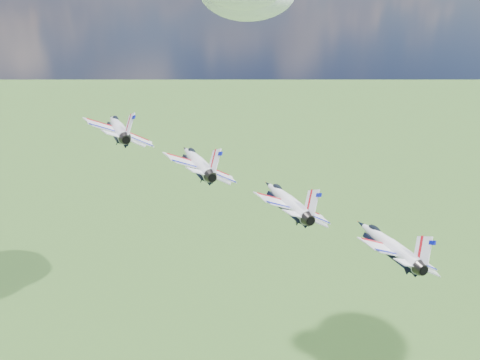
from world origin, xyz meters
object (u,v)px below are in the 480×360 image
object	(u,v)px
jet_0	(118,127)
jet_2	(286,200)
jet_3	(388,244)
jet_1	(197,161)

from	to	relation	value
jet_0	jet_2	size ratio (longest dim) A/B	1.00
jet_0	jet_3	world-z (taller)	jet_0
jet_0	jet_1	xyz separation A→B (m)	(8.36, -9.43, -2.90)
jet_2	jet_1	bearing A→B (deg)	131.71
jet_1	jet_3	distance (m)	25.86
jet_1	jet_2	bearing A→B (deg)	-48.29
jet_0	jet_2	xyz separation A→B (m)	(16.72, -18.86, -5.80)
jet_2	jet_3	size ratio (longest dim) A/B	1.00
jet_1	jet_2	size ratio (longest dim) A/B	1.00
jet_1	jet_2	xyz separation A→B (m)	(8.36, -9.43, -2.90)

